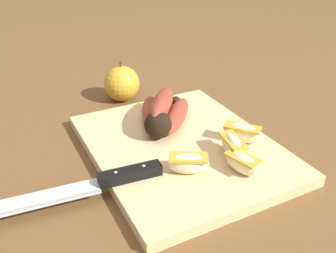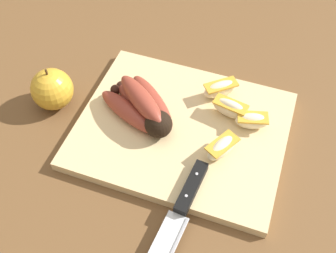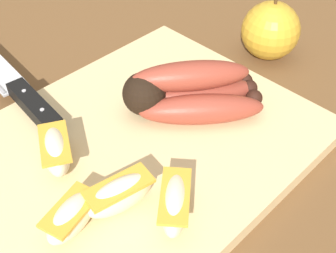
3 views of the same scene
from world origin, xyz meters
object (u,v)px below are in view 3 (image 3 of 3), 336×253
object	(u,v)px
whole_apple	(273,32)
banana_bunch	(189,91)
apple_wedge_near	(72,216)
apple_wedge_middle	(175,203)
apple_wedge_far	(120,195)
chefs_knife	(16,88)
apple_wedge_extra	(56,150)

from	to	relation	value
whole_apple	banana_bunch	bearing A→B (deg)	-177.33
apple_wedge_near	apple_wedge_middle	distance (m)	0.09
whole_apple	apple_wedge_far	bearing A→B (deg)	-169.14
apple_wedge_near	apple_wedge_middle	world-z (taller)	apple_wedge_middle
whole_apple	apple_wedge_middle	bearing A→B (deg)	-160.79
banana_bunch	chefs_knife	xyz separation A→B (m)	(-0.13, 0.17, -0.02)
chefs_knife	whole_apple	xyz separation A→B (m)	(0.32, -0.16, 0.01)
apple_wedge_extra	apple_wedge_middle	bearing A→B (deg)	-74.03
chefs_knife	apple_wedge_far	xyz separation A→B (m)	(-0.02, -0.23, 0.01)
apple_wedge_extra	apple_wedge_far	bearing A→B (deg)	-84.78
chefs_knife	apple_wedge_middle	size ratio (longest dim) A/B	4.00
banana_bunch	apple_wedge_extra	size ratio (longest dim) A/B	2.38
apple_wedge_far	whole_apple	bearing A→B (deg)	10.86
apple_wedge_middle	whole_apple	bearing A→B (deg)	19.21
chefs_knife	apple_wedge_middle	distance (m)	0.27
apple_wedge_extra	whole_apple	size ratio (longest dim) A/B	0.76
apple_wedge_middle	whole_apple	size ratio (longest dim) A/B	0.74
apple_wedge_near	apple_wedge_middle	size ratio (longest dim) A/B	0.94
banana_bunch	apple_wedge_extra	world-z (taller)	banana_bunch
chefs_knife	apple_wedge_extra	size ratio (longest dim) A/B	3.94
apple_wedge_extra	whole_apple	world-z (taller)	whole_apple
chefs_knife	whole_apple	size ratio (longest dim) A/B	2.98
apple_wedge_far	apple_wedge_middle	bearing A→B (deg)	-54.98
banana_bunch	apple_wedge_extra	bearing A→B (deg)	168.09
apple_wedge_near	apple_wedge_middle	xyz separation A→B (m)	(0.08, -0.06, 0.00)
apple_wedge_middle	apple_wedge_far	xyz separation A→B (m)	(-0.03, 0.04, 0.00)
apple_wedge_near	whole_apple	bearing A→B (deg)	7.64
chefs_knife	apple_wedge_extra	xyz separation A→B (m)	(-0.03, -0.14, 0.01)
apple_wedge_extra	banana_bunch	bearing A→B (deg)	-11.91
banana_bunch	apple_wedge_middle	distance (m)	0.16
whole_apple	apple_wedge_near	bearing A→B (deg)	-172.36
apple_wedge_far	whole_apple	world-z (taller)	whole_apple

